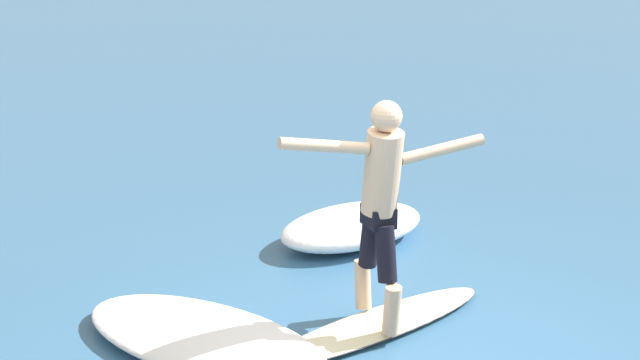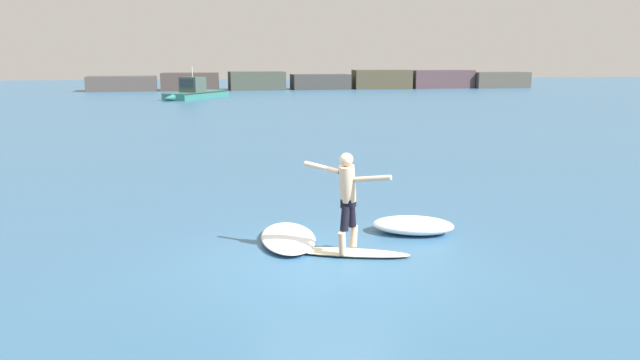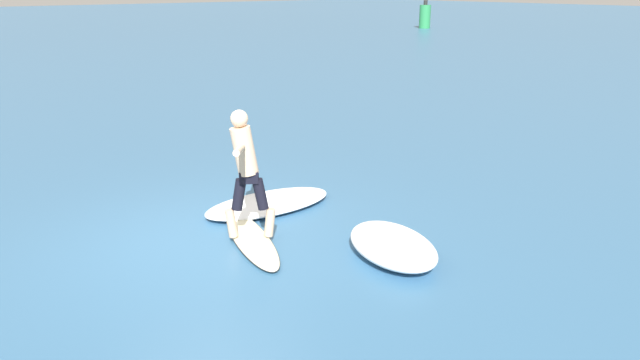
% 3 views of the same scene
% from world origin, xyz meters
% --- Properties ---
extents(ground_plane, '(200.00, 200.00, 0.00)m').
position_xyz_m(ground_plane, '(0.00, 0.00, 0.00)').
color(ground_plane, '#346289').
extents(surfboard, '(2.44, 1.23, 0.22)m').
position_xyz_m(surfboard, '(0.39, 0.43, 0.04)').
color(surfboard, beige).
rests_on(surfboard, ground).
extents(surfer, '(1.40, 1.06, 1.81)m').
position_xyz_m(surfer, '(0.41, 0.38, 1.15)').
color(surfer, tan).
rests_on(surfer, surfboard).
extents(channel_marker_buoy, '(0.89, 0.89, 2.17)m').
position_xyz_m(channel_marker_buoy, '(-26.94, 35.34, 0.93)').
color(channel_marker_buoy, '#288447').
rests_on(channel_marker_buoy, ground).
extents(wave_foam_at_tail, '(1.16, 2.28, 0.18)m').
position_xyz_m(wave_foam_at_tail, '(-0.54, 1.40, 0.09)').
color(wave_foam_at_tail, white).
rests_on(wave_foam_at_tail, ground).
extents(wave_foam_at_nose, '(1.88, 1.48, 0.33)m').
position_xyz_m(wave_foam_at_nose, '(2.05, 1.58, 0.17)').
color(wave_foam_at_nose, white).
rests_on(wave_foam_at_nose, ground).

